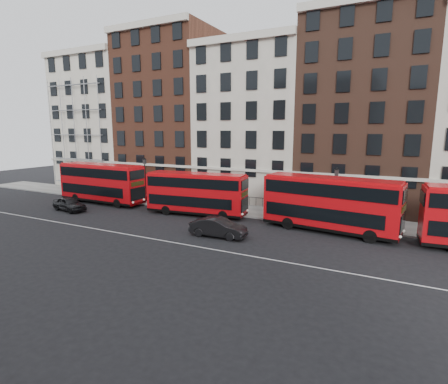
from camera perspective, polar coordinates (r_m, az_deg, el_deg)
The scene contains 13 objects.
ground at distance 30.34m, azimuth -8.10°, elevation -6.75°, with size 120.00×120.00×0.00m, color black.
pavement at distance 39.07m, azimuth 0.75°, elevation -2.69°, with size 80.00×5.00×0.15m, color gray.
kerb at distance 36.91m, azimuth -0.96°, elevation -3.45°, with size 80.00×0.30×0.16m, color gray.
road_centre_line at distance 28.80m, azimuth -10.40°, elevation -7.73°, with size 70.00×0.12×0.01m, color white.
building_terrace at distance 44.97m, azimuth 4.67°, elevation 12.01°, with size 64.00×11.95×22.00m.
bus_a at distance 44.35m, azimuth -19.39°, elevation 1.52°, with size 11.32×2.93×4.74m.
bus_b at distance 36.04m, azimuth -4.58°, elevation -0.12°, with size 10.65×3.64×4.39m.
bus_c at distance 31.28m, azimuth 16.82°, elevation -1.71°, with size 11.65×4.14×4.79m.
car_rear at distance 41.75m, azimuth -23.94°, elevation -1.78°, with size 1.79×4.45×1.52m, color black.
car_front at distance 29.07m, azimuth -0.95°, elevation -5.79°, with size 1.66×4.76×1.57m, color black.
lamp_post_left at distance 43.10m, azimuth -12.75°, elevation 2.33°, with size 0.44×0.44×5.33m.
lamp_post_right at distance 32.98m, azimuth 17.74°, elevation -0.26°, with size 0.44×0.44×5.33m.
iron_railings at distance 40.89m, azimuth 2.12°, elevation -1.29°, with size 6.60×0.06×1.00m, color black, non-canonical shape.
Camera 1 is at (16.80, -23.69, 8.79)m, focal length 28.00 mm.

